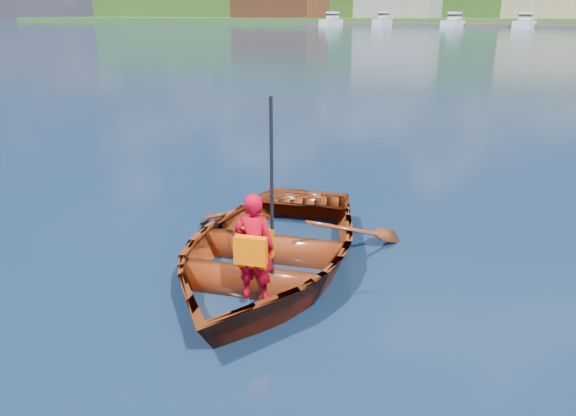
{
  "coord_description": "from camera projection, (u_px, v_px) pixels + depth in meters",
  "views": [
    {
      "loc": [
        4.02,
        -4.79,
        2.98
      ],
      "look_at": [
        1.11,
        0.63,
        0.86
      ],
      "focal_mm": 35.0,
      "sensor_mm": 36.0,
      "label": 1
    }
  ],
  "objects": [
    {
      "name": "rowboat",
      "position": [
        267.0,
        248.0,
        6.82
      ],
      "size": [
        3.89,
        4.81,
        0.88
      ],
      "color": "brown",
      "rests_on": "ground"
    },
    {
      "name": "dock",
      "position": [
        544.0,
        26.0,
        133.73
      ],
      "size": [
        159.95,
        13.64,
        0.8
      ],
      "color": "brown",
      "rests_on": "ground"
    },
    {
      "name": "ground",
      "position": [
        182.0,
        276.0,
        6.76
      ],
      "size": [
        600.0,
        600.0,
        0.0
      ],
      "color": "#152D49",
      "rests_on": "ground"
    },
    {
      "name": "child_paddler",
      "position": [
        255.0,
        247.0,
        5.83
      ],
      "size": [
        0.48,
        0.4,
        2.13
      ],
      "color": "#BC0216",
      "rests_on": "ground"
    }
  ]
}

